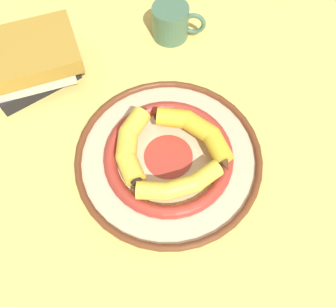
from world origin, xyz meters
name	(u,v)px	position (x,y,z in m)	size (l,w,h in m)	color
ground_plane	(151,156)	(0.00, 0.00, 0.00)	(2.80, 2.80, 0.00)	#E5CC6B
decorative_bowl	(168,158)	(0.00, 0.04, 0.02)	(0.36, 0.36, 0.03)	beige
banana_a	(198,131)	(-0.05, 0.08, 0.05)	(0.11, 0.18, 0.04)	yellow
banana_b	(131,143)	(0.01, -0.03, 0.05)	(0.17, 0.08, 0.04)	yellow
banana_c	(178,185)	(0.06, 0.07, 0.05)	(0.11, 0.16, 0.03)	yellow
book_stack	(26,64)	(-0.11, -0.31, 0.05)	(0.25, 0.26, 0.10)	black
coffee_mug	(172,22)	(-0.33, -0.05, 0.04)	(0.09, 0.13, 0.08)	#477056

